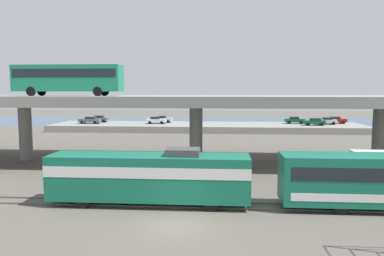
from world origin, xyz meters
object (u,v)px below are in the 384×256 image
parked_car_6 (295,120)px  train_locomotive (139,175)px  parked_car_5 (163,119)px  transit_bus_on_overpass (68,77)px  parked_car_3 (90,120)px  parked_car_0 (156,120)px  parked_car_7 (326,121)px  parked_car_4 (314,122)px  parked_car_2 (99,119)px  parked_car_1 (336,120)px

parked_car_6 → train_locomotive: bearing=-112.1°
parked_car_6 → parked_car_5: bearing=179.1°
transit_bus_on_overpass → parked_car_3: 38.39m
train_locomotive → parked_car_5: train_locomotive is taller
parked_car_0 → parked_car_7: same height
parked_car_4 → parked_car_0: bearing=-2.3°
train_locomotive → parked_car_3: bearing=-66.6°
parked_car_6 → parked_car_2: bearing=179.3°
parked_car_3 → parked_car_4: same height
train_locomotive → parked_car_5: bearing=-82.9°
parked_car_0 → parked_car_6: 29.31m
train_locomotive → parked_car_5: size_ratio=3.82×
parked_car_7 → parked_car_3: bearing=1.9°
train_locomotive → parked_car_3: size_ratio=3.42×
parked_car_2 → transit_bus_on_overpass: bearing=104.2°
parked_car_3 → parked_car_7: same height
parked_car_2 → parked_car_6: bearing=179.3°
train_locomotive → parked_car_3: (-21.65, 50.15, -0.13)m
parked_car_2 → parked_car_4: (45.78, -4.21, 0.00)m
train_locomotive → parked_car_7: size_ratio=3.87×
parked_car_5 → parked_car_6: same height
parked_car_0 → parked_car_2: size_ratio=0.96×
transit_bus_on_overpass → parked_car_5: bearing=83.7°
parked_car_2 → parked_car_7: bearing=177.7°
parked_car_1 → parked_car_0: bearing=-175.1°
parked_car_4 → parked_car_7: bearing=-143.1°
transit_bus_on_overpass → parked_car_1: (41.31, 40.05, -7.72)m
parked_car_3 → parked_car_5: 15.42m
parked_car_2 → parked_car_6: 42.63m
transit_bus_on_overpass → parked_car_6: size_ratio=2.90×
transit_bus_on_overpass → parked_car_3: bearing=106.5°
parked_car_4 → parked_car_6: bearing=-49.5°
parked_car_2 → parked_car_3: 3.66m
train_locomotive → parked_car_5: (-6.65, 53.70, -0.13)m
parked_car_2 → parked_car_4: size_ratio=1.00×
parked_car_1 → train_locomotive: bearing=-119.2°
parked_car_3 → parked_car_7: bearing=-178.1°
parked_car_5 → parked_car_7: (34.39, -1.92, -0.00)m
parked_car_0 → parked_car_4: same height
transit_bus_on_overpass → parked_car_1: size_ratio=2.88×
parked_car_3 → parked_car_6: 43.38m
parked_car_2 → parked_car_5: size_ratio=1.05×
transit_bus_on_overpass → parked_car_2: 41.64m
train_locomotive → parked_car_0: train_locomotive is taller
parked_car_2 → parked_car_0: bearing=167.8°
train_locomotive → parked_car_3: train_locomotive is taller
parked_car_3 → parked_car_6: bearing=-175.9°
transit_bus_on_overpass → parked_car_2: bearing=104.2°
parked_car_0 → parked_car_7: (35.33, 0.92, -0.00)m
parked_car_5 → parked_car_4: bearing=-7.5°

